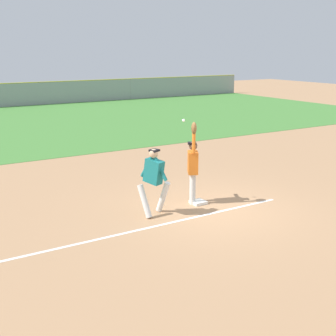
# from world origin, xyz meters

# --- Properties ---
(ground_plane) EXTENTS (79.33, 79.33, 0.00)m
(ground_plane) POSITION_xyz_m (0.00, 0.00, 0.00)
(ground_plane) COLOR tan
(outfield_grass) EXTENTS (43.83, 17.99, 0.01)m
(outfield_grass) POSITION_xyz_m (0.00, 16.99, 0.01)
(outfield_grass) COLOR #478438
(outfield_grass) RESTS_ON ground_plane
(chalk_foul_line) EXTENTS (12.00, 0.29, 0.01)m
(chalk_foul_line) POSITION_xyz_m (-4.01, -0.30, 0.00)
(chalk_foul_line) COLOR white
(chalk_foul_line) RESTS_ON ground_plane
(first_base) EXTENTS (0.38, 0.38, 0.08)m
(first_base) POSITION_xyz_m (-0.01, 0.60, 0.04)
(first_base) COLOR white
(first_base) RESTS_ON ground_plane
(fielder) EXTENTS (0.55, 0.83, 2.28)m
(fielder) POSITION_xyz_m (-0.12, 0.72, 1.12)
(fielder) COLOR silver
(fielder) RESTS_ON ground_plane
(runner) EXTENTS (0.88, 0.81, 1.72)m
(runner) POSITION_xyz_m (-1.49, 0.46, 1.00)
(runner) COLOR white
(runner) RESTS_ON ground_plane
(baseball) EXTENTS (0.07, 0.07, 0.07)m
(baseball) POSITION_xyz_m (-0.30, 0.93, 2.28)
(baseball) COLOR white
(parked_car_blue) EXTENTS (4.48, 2.28, 1.25)m
(parked_car_blue) POSITION_xyz_m (5.43, 29.54, 0.67)
(parked_car_blue) COLOR #23389E
(parked_car_blue) RESTS_ON ground_plane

